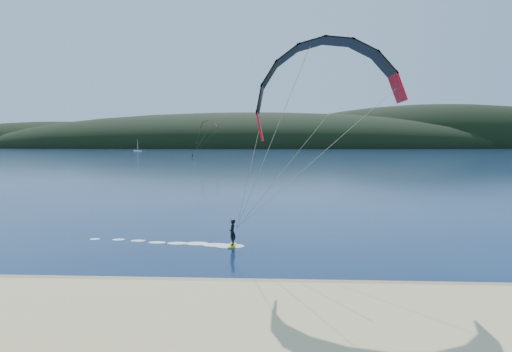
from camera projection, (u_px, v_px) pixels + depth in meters
The scene contains 6 objects.
ground at pixel (193, 323), 18.18m from camera, with size 1800.00×1800.00×0.00m, color #08183D.
wet_sand at pixel (211, 286), 22.66m from camera, with size 220.00×2.50×0.10m.
headland at pixel (280, 148), 760.56m from camera, with size 1200.00×310.00×140.00m.
kitesurfer_near at pixel (323, 119), 25.32m from camera, with size 20.77×8.79×11.97m.
kitesurfer_far at pixel (209, 130), 221.05m from camera, with size 13.35×5.40×16.69m.
sailboat at pixel (138, 150), 426.50m from camera, with size 7.70×4.76×10.71m.
Camera 1 is at (3.41, -17.59, 6.89)m, focal length 33.12 mm.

